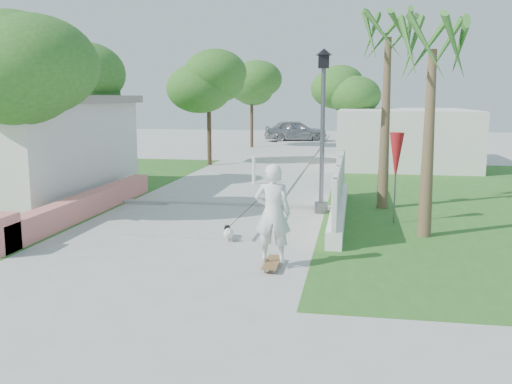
% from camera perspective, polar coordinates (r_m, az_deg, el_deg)
% --- Properties ---
extents(ground, '(90.00, 90.00, 0.00)m').
position_cam_1_polar(ground, '(11.19, -10.41, -7.12)').
color(ground, '#B7B7B2').
rests_on(ground, ground).
extents(path_strip, '(3.20, 36.00, 0.06)m').
position_cam_1_polar(path_strip, '(30.44, 2.74, 3.54)').
color(path_strip, '#B7B7B2').
rests_on(path_strip, ground).
extents(curb, '(6.50, 0.25, 0.10)m').
position_cam_1_polar(curb, '(16.78, -3.31, -1.25)').
color(curb, '#999993').
rests_on(curb, ground).
extents(grass_left, '(8.00, 20.00, 0.01)m').
position_cam_1_polar(grass_left, '(21.26, -20.71, 0.30)').
color(grass_left, '#2C6620').
rests_on(grass_left, ground).
extents(grass_right, '(8.00, 20.00, 0.01)m').
position_cam_1_polar(grass_right, '(18.59, 19.71, -0.88)').
color(grass_right, '#2C6620').
rests_on(grass_right, ground).
extents(pink_wall, '(0.45, 8.20, 0.80)m').
position_cam_1_polar(pink_wall, '(15.60, -17.32, -1.51)').
color(pink_wall, tan).
rests_on(pink_wall, ground).
extents(lattice_fence, '(0.35, 7.00, 1.50)m').
position_cam_1_polar(lattice_fence, '(15.28, 8.31, -0.52)').
color(lattice_fence, white).
rests_on(lattice_fence, ground).
extents(building_right, '(6.00, 8.00, 2.60)m').
position_cam_1_polar(building_right, '(28.19, 14.47, 5.37)').
color(building_right, silver).
rests_on(building_right, ground).
extents(street_lamp, '(0.44, 0.44, 4.44)m').
position_cam_1_polar(street_lamp, '(15.59, 6.68, 6.68)').
color(street_lamp, '#59595E').
rests_on(street_lamp, ground).
extents(bollard, '(0.14, 0.14, 1.09)m').
position_cam_1_polar(bollard, '(20.53, -0.23, 2.23)').
color(bollard, white).
rests_on(bollard, ground).
extents(patio_umbrella, '(0.36, 0.36, 2.30)m').
position_cam_1_polar(patio_umbrella, '(14.65, 13.84, 3.40)').
color(patio_umbrella, '#59595E').
rests_on(patio_umbrella, ground).
extents(tree_left_near, '(3.60, 3.60, 5.28)m').
position_cam_1_polar(tree_left_near, '(15.45, -22.93, 11.17)').
color(tree_left_near, '#4C3826').
rests_on(tree_left_near, ground).
extents(tree_left_mid, '(3.20, 3.20, 4.85)m').
position_cam_1_polar(tree_left_mid, '(20.72, -16.92, 9.97)').
color(tree_left_mid, '#4C3826').
rests_on(tree_left_mid, ground).
extents(tree_path_left, '(3.40, 3.40, 5.23)m').
position_cam_1_polar(tree_path_left, '(26.90, -4.73, 10.82)').
color(tree_path_left, '#4C3826').
rests_on(tree_path_left, ground).
extents(tree_path_right, '(3.00, 3.00, 4.79)m').
position_cam_1_polar(tree_path_right, '(30.03, 8.98, 9.97)').
color(tree_path_right, '#4C3826').
rests_on(tree_path_right, ground).
extents(tree_path_far, '(3.20, 3.20, 5.17)m').
position_cam_1_polar(tree_path_far, '(36.63, -0.41, 10.48)').
color(tree_path_far, '#4C3826').
rests_on(tree_path_far, ground).
extents(palm_far, '(1.80, 1.80, 5.30)m').
position_cam_1_polar(palm_far, '(16.61, 13.06, 13.78)').
color(palm_far, brown).
rests_on(palm_far, ground).
extents(palm_near, '(1.80, 1.80, 4.70)m').
position_cam_1_polar(palm_near, '(13.36, 17.23, 12.44)').
color(palm_near, brown).
rests_on(palm_near, ground).
extents(skateboarder, '(1.60, 2.47, 1.97)m').
position_cam_1_polar(skateboarder, '(11.46, -0.68, -2.29)').
color(skateboarder, brown).
rests_on(skateboarder, ground).
extents(dog, '(0.34, 0.48, 0.35)m').
position_cam_1_polar(dog, '(12.73, -2.78, -4.07)').
color(dog, silver).
rests_on(dog, ground).
extents(parked_car, '(4.83, 2.78, 1.55)m').
position_cam_1_polar(parked_car, '(41.74, 3.98, 6.15)').
color(parked_car, '#A1A3A8').
rests_on(parked_car, ground).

